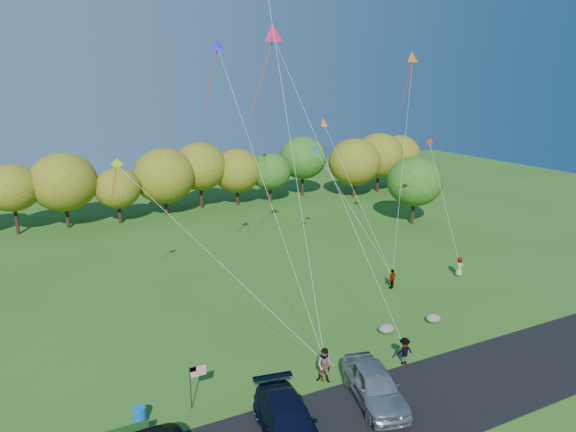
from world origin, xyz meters
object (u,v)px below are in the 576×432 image
flyer_b (325,365)px  flyer_e (459,267)px  minivan_navy (288,423)px  flyer_a (325,365)px  trash_barrel (140,416)px  minivan_silver (375,385)px  flyer_c (404,351)px  flyer_d (392,279)px

flyer_b → flyer_e: flyer_b is taller
minivan_navy → flyer_a: bearing=50.8°
trash_barrel → minivan_silver: bearing=-17.6°
minivan_navy → trash_barrel: minivan_navy is taller
flyer_a → flyer_b: (-0.09, -0.13, 0.06)m
minivan_silver → trash_barrel: bearing=176.2°
flyer_c → flyer_d: 10.89m
minivan_silver → flyer_d: (9.68, 11.14, -0.17)m
minivan_navy → flyer_d: 18.79m
flyer_c → trash_barrel: size_ratio=1.78×
flyer_a → flyer_c: flyer_a is taller
minivan_silver → flyer_c: 4.16m
flyer_c → flyer_a: bearing=-1.7°
flyer_a → minivan_silver: bearing=-78.4°
minivan_silver → flyer_e: size_ratio=3.25×
flyer_b → flyer_c: bearing=34.9°
minivan_silver → flyer_c: size_ratio=3.29×
minivan_silver → trash_barrel: minivan_silver is taller
flyer_d → flyer_e: (6.41, -0.38, 0.02)m
minivan_silver → minivan_navy: bearing=-159.4°
flyer_b → flyer_d: 13.90m
flyer_c → trash_barrel: bearing=0.3°
minivan_navy → flyer_c: size_ratio=3.57×
flyer_a → flyer_d: size_ratio=1.15×
flyer_a → flyer_b: flyer_b is taller
trash_barrel → flyer_d: bearing=21.0°
flyer_b → trash_barrel: (-9.34, 0.78, -0.51)m
minivan_silver → flyer_c: bearing=44.9°
flyer_a → flyer_e: bearing=13.1°
flyer_e → flyer_c: bearing=91.2°
flyer_c → flyer_d: flyer_c is taller
minivan_navy → flyer_b: bearing=50.3°
flyer_a → flyer_d: 13.75m
flyer_d → minivan_navy: bearing=17.7°
minivan_navy → flyer_a: size_ratio=3.16×
flyer_d → flyer_b: bearing=17.1°
minivan_silver → flyer_a: size_ratio=2.91×
flyer_a → trash_barrel: (-9.43, 0.64, -0.45)m
minivan_navy → flyer_e: bearing=38.2°
flyer_b → trash_barrel: flyer_b is taller
minivan_navy → flyer_b: (3.73, 3.17, 0.08)m
minivan_silver → trash_barrel: (-10.60, 3.36, -0.50)m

